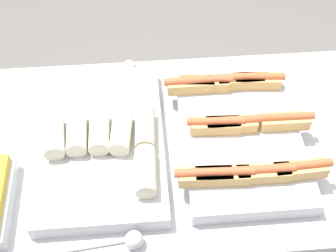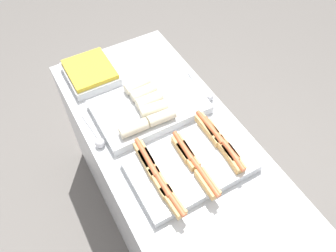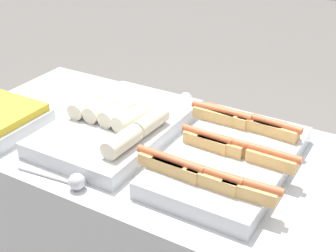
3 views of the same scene
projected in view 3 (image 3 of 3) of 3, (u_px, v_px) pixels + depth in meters
name	position (u px, v px, depth m)	size (l,w,h in m)	color
tray_hotdogs	(229.00, 156.00, 1.33)	(0.41, 0.53, 0.10)	silver
tray_wraps	(118.00, 125.00, 1.50)	(0.35, 0.54, 0.10)	silver
serving_spoon_near	(72.00, 181.00, 1.26)	(0.23, 0.05, 0.05)	silver
serving_spoon_far	(181.00, 98.00, 1.71)	(0.24, 0.05, 0.05)	silver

